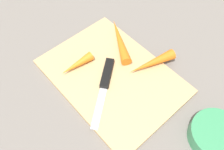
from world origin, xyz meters
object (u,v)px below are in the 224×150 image
object	(u,v)px
cutting_board	(112,76)
carrot_longest	(120,40)
carrot_shortest	(77,65)
knife	(106,77)
small_bowl	(216,135)
carrot_medium	(152,63)

from	to	relation	value
cutting_board	carrot_longest	world-z (taller)	carrot_longest
carrot_shortest	carrot_longest	size ratio (longest dim) A/B	0.58
knife	small_bowl	xyz separation A→B (m)	(-0.28, -0.08, 0.00)
carrot_medium	carrot_longest	distance (m)	0.12
knife	carrot_shortest	distance (m)	0.09
carrot_shortest	small_bowl	bearing A→B (deg)	110.25
knife	carrot_medium	size ratio (longest dim) A/B	1.28
knife	carrot_shortest	xyz separation A→B (m)	(0.08, 0.03, 0.01)
cutting_board	knife	size ratio (longest dim) A/B	2.11
knife	small_bowl	size ratio (longest dim) A/B	1.46
cutting_board	carrot_shortest	distance (m)	0.10
cutting_board	carrot_medium	distance (m)	0.11
carrot_shortest	small_bowl	distance (m)	0.37
cutting_board	carrot_shortest	bearing A→B (deg)	33.29
cutting_board	carrot_shortest	xyz separation A→B (m)	(0.08, 0.05, 0.02)
carrot_medium	small_bowl	size ratio (longest dim) A/B	1.14
carrot_medium	carrot_shortest	size ratio (longest dim) A/B	1.41
cutting_board	small_bowl	xyz separation A→B (m)	(-0.28, -0.06, 0.01)
carrot_longest	knife	bearing A→B (deg)	151.06
cutting_board	small_bowl	world-z (taller)	small_bowl
carrot_medium	carrot_shortest	bearing A→B (deg)	-25.83
knife	carrot_medium	xyz separation A→B (m)	(-0.05, -0.12, 0.01)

